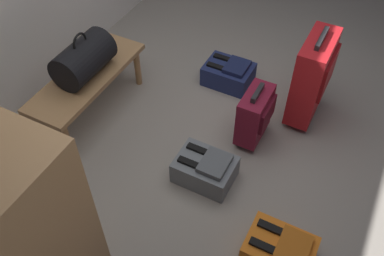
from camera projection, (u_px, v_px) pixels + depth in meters
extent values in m
plane|color=gray|center=(223.00, 142.00, 3.06)|extent=(6.60, 6.60, 0.00)
cube|color=#A87A4C|center=(87.00, 77.00, 3.02)|extent=(1.00, 0.36, 0.04)
cylinder|color=#A87A4C|center=(67.00, 141.00, 2.85)|extent=(0.05, 0.05, 0.33)
cylinder|color=#A87A4C|center=(137.00, 67.00, 3.38)|extent=(0.05, 0.05, 0.33)
cylinder|color=#A87A4C|center=(38.00, 128.00, 2.93)|extent=(0.05, 0.05, 0.33)
cylinder|color=#A87A4C|center=(111.00, 58.00, 3.46)|extent=(0.05, 0.05, 0.33)
cylinder|color=black|center=(84.00, 59.00, 2.92)|extent=(0.44, 0.26, 0.26)
torus|color=black|center=(80.00, 42.00, 2.81)|extent=(0.14, 0.02, 0.14)
cube|color=silver|center=(104.00, 50.00, 3.19)|extent=(0.07, 0.14, 0.01)
cube|color=black|center=(104.00, 50.00, 3.19)|extent=(0.06, 0.13, 0.00)
cube|color=red|center=(311.00, 77.00, 2.99)|extent=(0.44, 0.19, 0.62)
cube|color=maroon|center=(329.00, 73.00, 2.90)|extent=(0.35, 0.02, 0.28)
cube|color=#262628|center=(322.00, 38.00, 2.75)|extent=(0.25, 0.03, 0.04)
cylinder|color=black|center=(288.00, 121.00, 3.17)|extent=(0.02, 0.05, 0.05)
cylinder|color=black|center=(300.00, 96.00, 3.35)|extent=(0.02, 0.05, 0.05)
cube|color=maroon|center=(254.00, 115.00, 2.92)|extent=(0.32, 0.16, 0.37)
cube|color=#500E1C|center=(268.00, 114.00, 2.85)|extent=(0.26, 0.02, 0.17)
cube|color=#262628|center=(258.00, 93.00, 2.77)|extent=(0.18, 0.03, 0.04)
cylinder|color=black|center=(238.00, 143.00, 3.02)|extent=(0.02, 0.05, 0.05)
cylinder|color=black|center=(250.00, 123.00, 3.16)|extent=(0.02, 0.05, 0.05)
cube|color=orange|center=(279.00, 251.00, 2.39)|extent=(0.28, 0.38, 0.17)
cube|color=#AD5514|center=(293.00, 247.00, 2.30)|extent=(0.21, 0.17, 0.04)
cube|color=black|center=(266.00, 247.00, 2.30)|extent=(0.04, 0.19, 0.02)
cube|color=black|center=(274.00, 229.00, 2.38)|extent=(0.04, 0.19, 0.02)
cube|color=navy|center=(228.00, 74.00, 3.44)|extent=(0.28, 0.38, 0.17)
cube|color=#182045|center=(237.00, 67.00, 3.35)|extent=(0.21, 0.17, 0.04)
cube|color=black|center=(218.00, 67.00, 3.35)|extent=(0.04, 0.19, 0.02)
cube|color=black|center=(225.00, 58.00, 3.43)|extent=(0.04, 0.19, 0.02)
cube|color=slate|center=(205.00, 170.00, 2.78)|extent=(0.28, 0.38, 0.17)
cube|color=#515559|center=(215.00, 164.00, 2.69)|extent=(0.21, 0.17, 0.04)
cube|color=black|center=(192.00, 164.00, 2.70)|extent=(0.04, 0.19, 0.02)
cube|color=black|center=(200.00, 150.00, 2.77)|extent=(0.04, 0.19, 0.02)
cube|color=#A87A4C|center=(22.00, 242.00, 1.92)|extent=(0.56, 0.44, 1.10)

